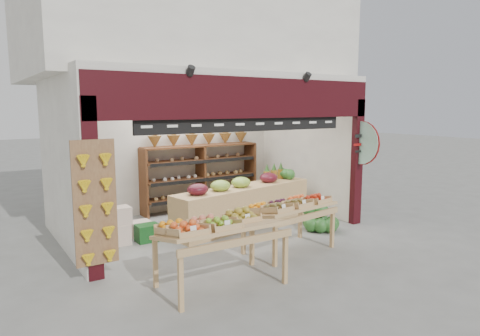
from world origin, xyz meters
name	(u,v)px	position (x,y,z in m)	size (l,w,h in m)	color
ground	(221,232)	(0.00, 0.00, 0.00)	(60.00, 60.00, 0.00)	slate
shop_structure	(182,41)	(0.00, 1.61, 3.92)	(6.36, 5.12, 5.40)	silver
banana_board	(96,206)	(-2.73, -1.17, 1.12)	(0.60, 0.15, 1.80)	olive
gift_sign	(361,143)	(2.75, -1.15, 1.75)	(0.04, 0.93, 0.92)	#AAD5C0
back_shelving	(201,161)	(0.61, 1.96, 1.18)	(2.98, 0.49, 1.84)	brown
refrigerator	(74,183)	(-2.40, 1.76, 0.96)	(0.75, 0.75, 1.93)	silver
cardboard_stack	(130,229)	(-1.75, 0.36, 0.26)	(0.98, 0.71, 0.70)	silver
mid_counter	(244,204)	(0.63, 0.09, 0.46)	(3.44, 1.23, 1.07)	tan
display_table_left	(212,228)	(-1.45, -2.22, 0.85)	(1.75, 1.00, 1.09)	tan
display_table_right	(289,207)	(0.41, -1.64, 0.78)	(1.66, 1.05, 1.00)	tan
watermelon_pile	(319,220)	(1.73, -1.02, 0.21)	(0.72, 0.74, 0.56)	#194D1B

